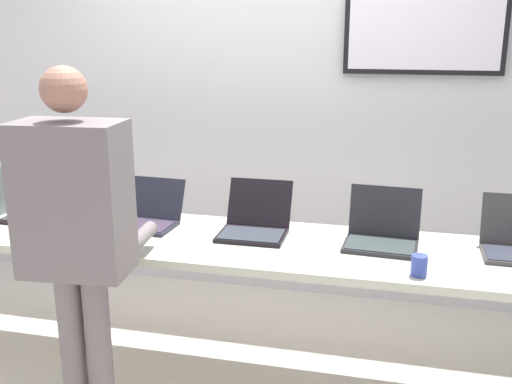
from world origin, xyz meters
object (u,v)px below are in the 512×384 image
object	(u,v)px
laptop_station_1	(146,215)
coffee_mug	(419,266)
laptop_station_3	(382,232)
laptop_station_2	(255,222)
workbench	(218,247)
laptop_station_0	(42,209)
person	(76,226)

from	to	relation	value
laptop_station_1	coffee_mug	distance (m)	1.48
laptop_station_1	laptop_station_3	distance (m)	1.26
laptop_station_1	laptop_station_2	xyz separation A→B (m)	(0.61, -0.00, 0.00)
coffee_mug	laptop_station_3	bearing A→B (deg)	115.09
workbench	laptop_station_0	bearing A→B (deg)	175.01
workbench	laptop_station_2	world-z (taller)	laptop_station_2
person	laptop_station_3	bearing A→B (deg)	30.60
workbench	coffee_mug	world-z (taller)	coffee_mug
workbench	laptop_station_0	xyz separation A→B (m)	(-1.06, 0.09, 0.10)
laptop_station_2	laptop_station_0	bearing A→B (deg)	-178.58
workbench	coffee_mug	bearing A→B (deg)	-14.28
workbench	laptop_station_2	xyz separation A→B (m)	(0.17, 0.12, 0.10)
coffee_mug	laptop_station_1	bearing A→B (deg)	165.35
laptop_station_0	laptop_station_2	size ratio (longest dim) A/B	0.99
laptop_station_0	laptop_station_1	distance (m)	0.62
laptop_station_3	laptop_station_2	bearing A→B (deg)	178.66
laptop_station_0	laptop_station_3	size ratio (longest dim) A/B	1.01
workbench	laptop_station_1	distance (m)	0.47
laptop_station_2	coffee_mug	size ratio (longest dim) A/B	4.07
laptop_station_0	laptop_station_3	bearing A→B (deg)	0.47
workbench	laptop_station_2	distance (m)	0.23
laptop_station_0	coffee_mug	xyz separation A→B (m)	(2.05, -0.34, -0.01)
workbench	coffee_mug	distance (m)	1.02
person	workbench	bearing A→B (deg)	56.03
laptop_station_0	person	world-z (taller)	person
laptop_station_0	laptop_station_3	xyz separation A→B (m)	(1.88, 0.02, 0.01)
laptop_station_2	workbench	bearing A→B (deg)	-143.26
laptop_station_1	laptop_station_2	distance (m)	0.61
laptop_station_2	laptop_station_3	size ratio (longest dim) A/B	1.02
laptop_station_0	laptop_station_2	distance (m)	1.23
laptop_station_1	person	bearing A→B (deg)	-87.83
person	coffee_mug	distance (m)	1.46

